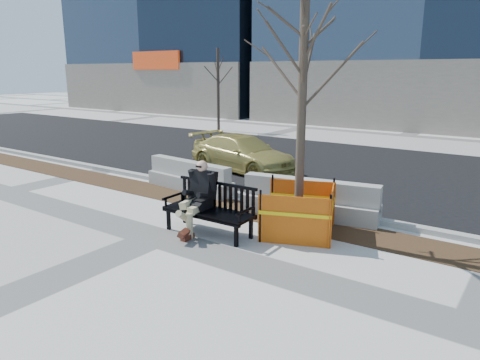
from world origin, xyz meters
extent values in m
plane|color=beige|center=(0.00, 0.00, 0.00)|extent=(120.00, 120.00, 0.00)
cube|color=#47301C|center=(0.00, 2.60, 0.00)|extent=(40.00, 1.20, 0.02)
cube|color=black|center=(0.00, 8.80, 0.00)|extent=(60.00, 10.40, 0.01)
cube|color=#9E9B93|center=(0.00, 3.55, 0.06)|extent=(60.00, 0.25, 0.12)
imported|color=tan|center=(-2.21, 6.35, 0.00)|extent=(4.50, 2.50, 1.23)
camera|label=1|loc=(6.57, -6.26, 3.42)|focal=33.58mm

